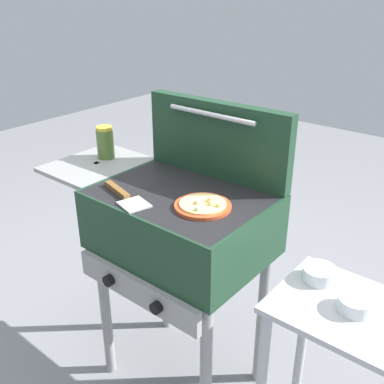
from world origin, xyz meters
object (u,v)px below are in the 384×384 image
sauce_jar (105,142)px  prep_table (339,358)px  grill (178,227)px  topping_bowl_far (319,274)px  topping_bowl_near (356,304)px  spatula (124,196)px  pizza_cheese (203,205)px

sauce_jar → prep_table: 1.24m
grill → topping_bowl_far: (0.54, 0.08, -0.02)m
grill → topping_bowl_near: 0.69m
grill → prep_table: bearing=0.4°
grill → topping_bowl_far: bearing=8.1°
spatula → topping_bowl_far: (0.66, 0.23, -0.17)m
grill → sauce_jar: 0.53m
pizza_cheese → sauce_jar: sauce_jar is taller
spatula → topping_bowl_near: spatula is taller
pizza_cheese → topping_bowl_far: 0.44m
prep_table → topping_bowl_far: bearing=151.1°
sauce_jar → spatula: 0.43m
grill → spatula: 0.25m
topping_bowl_far → topping_bowl_near: bearing=-25.0°
grill → spatula: size_ratio=3.61×
sauce_jar → prep_table: sauce_jar is taller
pizza_cheese → spatula: size_ratio=0.75×
pizza_cheese → sauce_jar: size_ratio=1.40×
grill → topping_bowl_far: size_ratio=8.72×
prep_table → grill: bearing=-179.6°
sauce_jar → topping_bowl_near: sauce_jar is taller
prep_table → topping_bowl_near: 0.22m
pizza_cheese → spatula: pizza_cheese is taller
prep_table → topping_bowl_near: topping_bowl_near is taller
spatula → prep_table: size_ratio=0.37×
sauce_jar → spatula: sauce_jar is taller
prep_table → pizza_cheese: bearing=-175.6°
pizza_cheese → topping_bowl_far: (0.40, 0.11, -0.17)m
sauce_jar → prep_table: size_ratio=0.20×
spatula → prep_table: spatula is taller
grill → prep_table: size_ratio=1.34×
spatula → prep_table: (0.80, 0.16, -0.39)m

